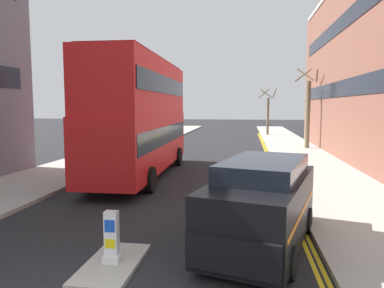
{
  "coord_description": "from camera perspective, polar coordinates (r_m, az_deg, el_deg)",
  "views": [
    {
      "loc": [
        2.77,
        -4.19,
        3.4
      ],
      "look_at": [
        0.5,
        11.0,
        1.8
      ],
      "focal_mm": 33.97,
      "sensor_mm": 36.0,
      "label": 1
    }
  ],
  "objects": [
    {
      "name": "keep_left_bollard",
      "position": [
        8.09,
        -12.49,
        -14.37
      ],
      "size": [
        0.36,
        0.28,
        1.11
      ],
      "color": "silver",
      "rests_on": "traffic_island"
    },
    {
      "name": "street_tree_mid",
      "position": [
        29.84,
        17.73,
        4.96
      ],
      "size": [
        1.76,
        2.05,
        6.28
      ],
      "color": "#6B6047",
      "rests_on": "sidewalk_right"
    },
    {
      "name": "sidewalk_right",
      "position": [
        20.8,
        18.75,
        -3.59
      ],
      "size": [
        4.0,
        80.0,
        0.14
      ],
      "primitive_type": "cube",
      "color": "#ADA89E",
      "rests_on": "ground"
    },
    {
      "name": "double_decker_bus_away",
      "position": [
        17.7,
        -7.99,
        4.69
      ],
      "size": [
        2.96,
        10.85,
        5.64
      ],
      "color": "red",
      "rests_on": "ground"
    },
    {
      "name": "traffic_island",
      "position": [
        8.3,
        -12.4,
        -17.99
      ],
      "size": [
        1.1,
        2.2,
        0.1
      ],
      "primitive_type": "cube",
      "color": "#ADA89E",
      "rests_on": "ground"
    },
    {
      "name": "taxi_minivan",
      "position": [
        8.93,
        10.79,
        -9.29
      ],
      "size": [
        3.07,
        5.14,
        2.12
      ],
      "color": "black",
      "rests_on": "ground"
    },
    {
      "name": "kerb_line_inner",
      "position": [
        18.56,
        12.94,
        -4.75
      ],
      "size": [
        0.1,
        56.0,
        0.01
      ],
      "primitive_type": "cube",
      "color": "yellow",
      "rests_on": "ground"
    },
    {
      "name": "kerb_line_outer",
      "position": [
        18.57,
        13.44,
        -4.75
      ],
      "size": [
        0.1,
        56.0,
        0.01
      ],
      "primitive_type": "cube",
      "color": "yellow",
      "rests_on": "ground"
    },
    {
      "name": "street_tree_near",
      "position": [
        42.91,
        11.82,
        4.86
      ],
      "size": [
        2.0,
        2.06,
        5.28
      ],
      "color": "#6B6047",
      "rests_on": "sidewalk_right"
    },
    {
      "name": "sidewalk_left",
      "position": [
        22.46,
        -16.0,
        -2.81
      ],
      "size": [
        4.0,
        80.0,
        0.14
      ],
      "primitive_type": "cube",
      "color": "#ADA89E",
      "rests_on": "ground"
    }
  ]
}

